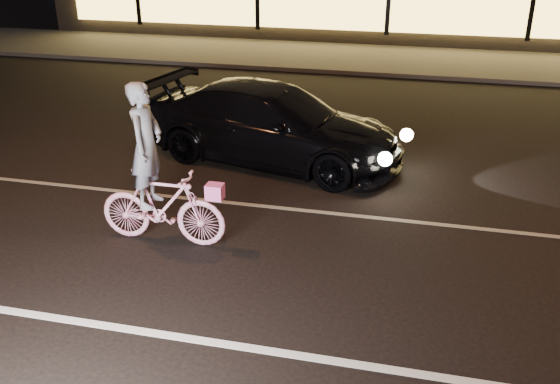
# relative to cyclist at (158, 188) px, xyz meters

# --- Properties ---
(ground) EXTENTS (90.00, 90.00, 0.00)m
(ground) POSITION_rel_cyclist_xyz_m (2.06, -0.55, -0.84)
(ground) COLOR black
(ground) RESTS_ON ground
(lane_stripe_near) EXTENTS (60.00, 0.12, 0.01)m
(lane_stripe_near) POSITION_rel_cyclist_xyz_m (2.06, -2.05, -0.83)
(lane_stripe_near) COLOR silver
(lane_stripe_near) RESTS_ON ground
(lane_stripe_far) EXTENTS (60.00, 0.10, 0.01)m
(lane_stripe_far) POSITION_rel_cyclist_xyz_m (2.06, 1.45, -0.83)
(lane_stripe_far) COLOR gray
(lane_stripe_far) RESTS_ON ground
(sidewalk) EXTENTS (30.00, 4.00, 0.12)m
(sidewalk) POSITION_rel_cyclist_xyz_m (2.06, 12.45, -0.78)
(sidewalk) COLOR #383533
(sidewalk) RESTS_ON ground
(cyclist) EXTENTS (1.87, 0.64, 2.35)m
(cyclist) POSITION_rel_cyclist_xyz_m (0.00, 0.00, 0.00)
(cyclist) COLOR #F63E89
(cyclist) RESTS_ON ground
(sedan) EXTENTS (5.28, 3.03, 1.44)m
(sedan) POSITION_rel_cyclist_xyz_m (0.80, 3.48, -0.12)
(sedan) COLOR black
(sedan) RESTS_ON ground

